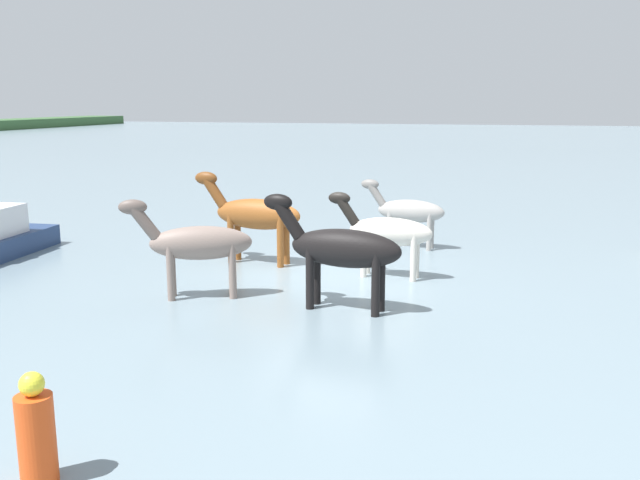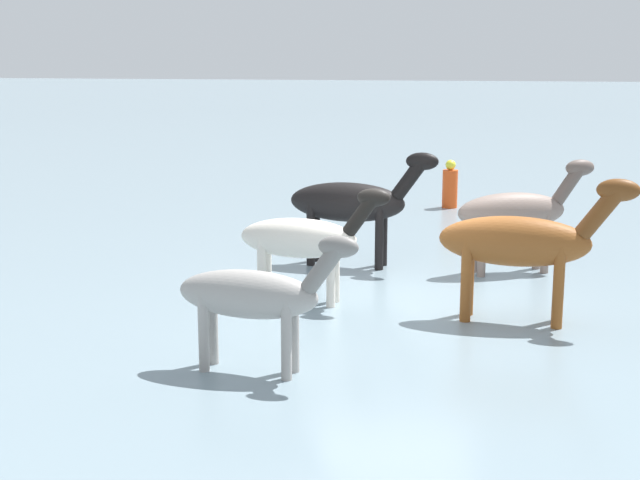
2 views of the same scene
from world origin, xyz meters
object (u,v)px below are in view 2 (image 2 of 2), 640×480
(buoy_channel_marker, at_px, (450,186))
(horse_lead, at_px, (516,212))
(horse_dun_straggler, at_px, (254,295))
(horse_pinto_flank, at_px, (521,242))
(horse_rear_stallion, at_px, (304,239))
(horse_gray_outer, at_px, (352,203))

(buoy_channel_marker, bearing_deg, horse_lead, 11.67)
(horse_lead, relative_size, buoy_channel_marker, 2.09)
(horse_dun_straggler, height_order, horse_pinto_flank, horse_pinto_flank)
(horse_pinto_flank, relative_size, horse_rear_stallion, 1.17)
(horse_gray_outer, xyz_separation_m, horse_dun_straggler, (5.50, -0.38, -0.18))
(horse_pinto_flank, xyz_separation_m, horse_rear_stallion, (-0.46, -3.12, -0.16))
(horse_gray_outer, height_order, buoy_channel_marker, horse_gray_outer)
(horse_rear_stallion, bearing_deg, horse_pinto_flank, -3.93)
(horse_dun_straggler, relative_size, horse_pinto_flank, 0.83)
(horse_lead, bearing_deg, horse_rear_stallion, -164.86)
(horse_lead, bearing_deg, horse_gray_outer, 157.19)
(horse_lead, height_order, buoy_channel_marker, horse_lead)
(horse_dun_straggler, height_order, horse_lead, horse_lead)
(horse_dun_straggler, distance_m, horse_lead, 6.33)
(horse_dun_straggler, xyz_separation_m, horse_pinto_flank, (-2.58, 3.12, 0.20))
(horse_gray_outer, distance_m, horse_pinto_flank, 3.99)
(buoy_channel_marker, bearing_deg, horse_gray_outer, -13.32)
(horse_dun_straggler, relative_size, horse_lead, 0.92)
(buoy_channel_marker, bearing_deg, horse_dun_straggler, -9.02)
(horse_pinto_flank, distance_m, horse_rear_stallion, 3.16)
(horse_dun_straggler, distance_m, horse_pinto_flank, 4.05)
(horse_gray_outer, bearing_deg, buoy_channel_marker, 82.44)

